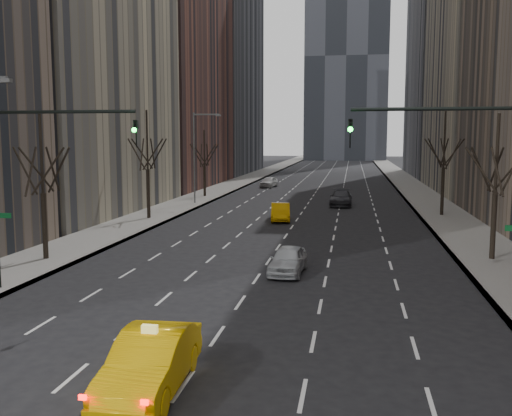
% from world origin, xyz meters
% --- Properties ---
extents(sidewalk_left, '(4.50, 320.00, 0.15)m').
position_xyz_m(sidewalk_left, '(-12.25, 70.00, 0.07)').
color(sidewalk_left, slate).
rests_on(sidewalk_left, ground).
extents(sidewalk_right, '(4.50, 320.00, 0.15)m').
position_xyz_m(sidewalk_right, '(12.25, 70.00, 0.07)').
color(sidewalk_right, slate).
rests_on(sidewalk_right, ground).
extents(bld_left_far, '(14.00, 28.00, 44.00)m').
position_xyz_m(bld_left_far, '(-21.50, 66.00, 22.00)').
color(bld_left_far, brown).
rests_on(bld_left_far, ground).
extents(bld_left_deep, '(14.00, 30.00, 60.00)m').
position_xyz_m(bld_left_deep, '(-21.50, 96.00, 30.00)').
color(bld_left_deep, slate).
rests_on(bld_left_deep, ground).
extents(bld_right_deep, '(14.00, 30.00, 58.00)m').
position_xyz_m(bld_right_deep, '(21.50, 95.00, 29.00)').
color(bld_right_deep, slate).
rests_on(bld_right_deep, ground).
extents(tree_lw_b, '(3.36, 3.50, 7.82)m').
position_xyz_m(tree_lw_b, '(-12.00, 18.00, 3.72)').
color(tree_lw_b, black).
rests_on(tree_lw_b, ground).
extents(tree_lw_c, '(3.36, 3.50, 8.74)m').
position_xyz_m(tree_lw_c, '(-12.00, 34.00, 4.04)').
color(tree_lw_c, black).
rests_on(tree_lw_c, ground).
extents(tree_lw_d, '(3.36, 3.50, 7.36)m').
position_xyz_m(tree_lw_d, '(-12.00, 52.00, 3.56)').
color(tree_lw_d, black).
rests_on(tree_lw_d, ground).
extents(tree_rw_b, '(3.36, 3.50, 7.82)m').
position_xyz_m(tree_rw_b, '(12.00, 22.00, 3.72)').
color(tree_rw_b, black).
rests_on(tree_rw_b, ground).
extents(tree_rw_c, '(3.36, 3.50, 8.74)m').
position_xyz_m(tree_rw_c, '(12.00, 40.00, 4.04)').
color(tree_rw_c, black).
rests_on(tree_rw_c, ground).
extents(traffic_mast_left, '(6.69, 0.39, 8.00)m').
position_xyz_m(traffic_mast_left, '(-9.11, 12.00, 5.49)').
color(traffic_mast_left, black).
rests_on(traffic_mast_left, ground).
extents(traffic_mast_right, '(6.69, 0.39, 8.00)m').
position_xyz_m(traffic_mast_right, '(9.11, 12.00, 5.49)').
color(traffic_mast_right, black).
rests_on(traffic_mast_right, ground).
extents(streetlight_far, '(2.83, 0.22, 9.00)m').
position_xyz_m(streetlight_far, '(-10.84, 45.00, 5.62)').
color(streetlight_far, slate).
rests_on(streetlight_far, ground).
extents(taxi_sedan, '(1.86, 4.89, 1.59)m').
position_xyz_m(taxi_sedan, '(-0.75, 3.58, 0.80)').
color(taxi_sedan, '#FFBF05').
rests_on(taxi_sedan, ground).
extents(silver_sedan_ahead, '(1.83, 4.05, 1.35)m').
position_xyz_m(silver_sedan_ahead, '(1.35, 17.35, 0.67)').
color(silver_sedan_ahead, '#ADB1B6').
rests_on(silver_sedan_ahead, ground).
extents(far_taxi, '(2.02, 4.43, 1.41)m').
position_xyz_m(far_taxi, '(-1.27, 35.22, 0.70)').
color(far_taxi, '#DA9704').
rests_on(far_taxi, ground).
extents(far_suv_grey, '(2.15, 5.24, 1.52)m').
position_xyz_m(far_suv_grey, '(3.35, 46.42, 0.76)').
color(far_suv_grey, '#2C2B30').
rests_on(far_suv_grey, ground).
extents(far_car_white, '(2.27, 4.44, 1.45)m').
position_xyz_m(far_car_white, '(-6.74, 66.05, 0.72)').
color(far_car_white, silver).
rests_on(far_car_white, ground).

